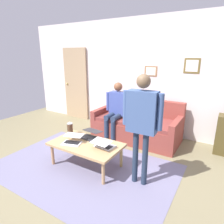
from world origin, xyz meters
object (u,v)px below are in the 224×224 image
object	(u,v)px
laptop_left	(72,140)
couch	(137,126)
laptop_right	(91,135)
coffee_table	(86,146)
laptop_center	(104,145)
interior_door	(76,84)
person_standing	(142,117)
person_seated	(116,108)
french_press	(70,129)

from	to	relation	value
laptop_left	couch	bearing A→B (deg)	-106.32
couch	laptop_right	world-z (taller)	couch
couch	laptop_left	world-z (taller)	couch
coffee_table	laptop_center	bearing A→B (deg)	-173.36
interior_door	laptop_left	distance (m)	2.78
laptop_right	coffee_table	bearing A→B (deg)	108.37
laptop_right	person_standing	size ratio (longest dim) A/B	0.22
laptop_right	person_seated	xyz separation A→B (m)	(0.08, -1.06, 0.26)
laptop_left	french_press	distance (m)	0.39
coffee_table	french_press	world-z (taller)	french_press
person_standing	interior_door	bearing A→B (deg)	-33.86
coffee_table	laptop_right	distance (m)	0.26
couch	laptop_left	xyz separation A→B (m)	(0.47, 1.61, 0.16)
laptop_left	person_standing	bearing A→B (deg)	-173.32
interior_door	person_standing	size ratio (longest dim) A/B	1.26
laptop_center	person_seated	xyz separation A→B (m)	(0.49, -1.25, 0.26)
laptop_left	person_seated	distance (m)	1.41
couch	person_seated	xyz separation A→B (m)	(0.42, 0.23, 0.42)
interior_door	french_press	xyz separation A→B (m)	(-1.45, 1.84, -0.49)
laptop_center	person_seated	bearing A→B (deg)	-68.59
couch	coffee_table	xyz separation A→B (m)	(0.26, 1.52, 0.08)
coffee_table	laptop_left	bearing A→B (deg)	24.44
couch	laptop_center	world-z (taller)	couch
laptop_center	person_seated	world-z (taller)	person_seated
laptop_left	laptop_center	size ratio (longest dim) A/B	1.15
couch	french_press	xyz separation A→B (m)	(0.76, 1.35, 0.23)
coffee_table	person_standing	xyz separation A→B (m)	(-0.97, -0.04, 0.66)
laptop_left	person_seated	size ratio (longest dim) A/B	0.31
laptop_right	interior_door	bearing A→B (deg)	-43.36
laptop_center	laptop_right	world-z (taller)	laptop_center
laptop_right	french_press	xyz separation A→B (m)	(0.42, 0.07, 0.07)
couch	person_standing	world-z (taller)	person_standing
laptop_right	person_standing	distance (m)	1.21
person_standing	person_seated	distance (m)	1.71
laptop_left	person_seated	bearing A→B (deg)	-92.28
laptop_left	laptop_right	distance (m)	0.36
french_press	laptop_right	bearing A→B (deg)	-170.35
couch	coffee_table	world-z (taller)	couch
interior_door	laptop_right	size ratio (longest dim) A/B	5.61
interior_door	person_seated	world-z (taller)	interior_door
laptop_center	person_standing	size ratio (longest dim) A/B	0.21
couch	person_seated	bearing A→B (deg)	28.53
interior_door	laptop_center	world-z (taller)	interior_door
laptop_center	french_press	bearing A→B (deg)	-8.31
laptop_left	laptop_center	world-z (taller)	laptop_center
laptop_center	person_standing	world-z (taller)	person_standing
coffee_table	laptop_right	world-z (taller)	laptop_right
laptop_left	person_standing	distance (m)	1.32
laptop_center	laptop_left	bearing A→B (deg)	13.93
laptop_left	interior_door	bearing A→B (deg)	-50.35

